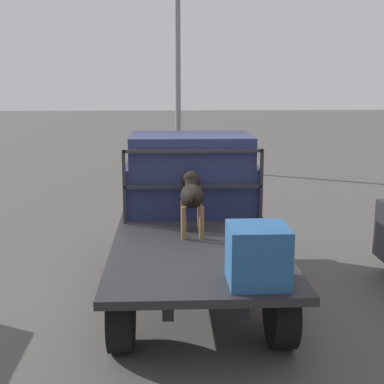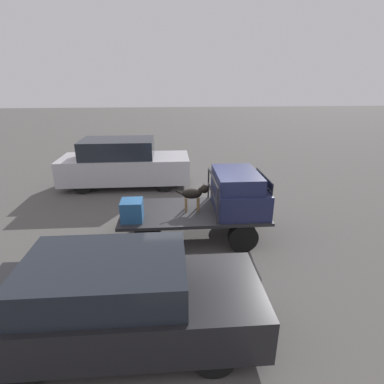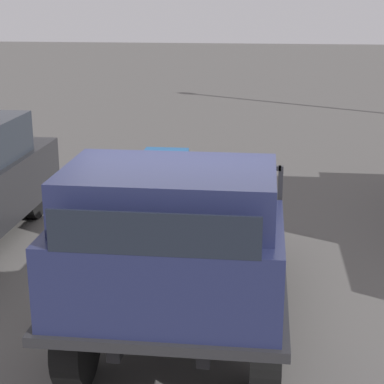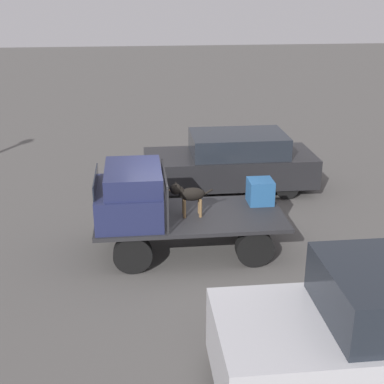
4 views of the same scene
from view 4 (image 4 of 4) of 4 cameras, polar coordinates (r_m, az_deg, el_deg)
name	(u,v)px [view 4 (image 4 of 4)]	position (r m, az deg, el deg)	size (l,w,h in m)	color
ground_plane	(190,250)	(11.37, -0.20, -6.19)	(80.00, 80.00, 0.00)	#514F4C
flatbed_truck	(190,225)	(11.11, -0.20, -3.49)	(3.87, 1.88, 0.82)	black
truck_cab	(130,194)	(10.78, -6.59, -0.25)	(1.31, 1.76, 1.06)	#1E2347
truck_headboard	(165,188)	(10.75, -2.91, 0.46)	(0.04, 1.76, 0.94)	#232326
dog	(188,194)	(10.80, -0.47, -0.22)	(0.92, 0.27, 0.74)	brown
cargo_crate	(260,191)	(11.60, 7.29, 0.06)	(0.53, 0.53, 0.53)	#235184
parked_sedan	(231,162)	(14.37, 4.22, 3.20)	(4.52, 1.80, 1.58)	black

